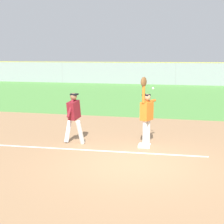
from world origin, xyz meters
TOP-DOWN VIEW (x-y plane):
  - ground_plane at (0.00, 0.00)m, footprint 77.84×77.84m
  - outfield_grass at (0.00, 15.89)m, footprint 48.32×18.26m
  - chalk_foul_line at (-3.93, 0.86)m, footprint 11.99×0.60m
  - first_base at (0.07, 1.76)m, footprint 0.39×0.39m
  - fielder at (0.09, 1.96)m, footprint 0.46×0.86m
  - runner at (-2.30, 1.62)m, footprint 0.75×0.84m
  - baseball at (0.25, 2.36)m, footprint 0.07×0.07m
  - outfield_fence at (0.00, 25.02)m, footprint 48.40×0.08m
  - parked_car_blue at (-5.66, 29.37)m, footprint 4.46×2.23m
  - parked_car_tan at (-1.05, 28.53)m, footprint 4.55×2.42m
  - parked_car_green at (4.10, 29.09)m, footprint 4.51×2.34m

SIDE VIEW (x-z plane):
  - ground_plane at x=0.00m, z-range 0.00..0.00m
  - chalk_foul_line at x=-3.93m, z-range 0.00..0.01m
  - outfield_grass at x=0.00m, z-range 0.00..0.01m
  - first_base at x=0.07m, z-range 0.00..0.08m
  - parked_car_blue at x=-5.66m, z-range 0.05..1.30m
  - parked_car_tan at x=-1.05m, z-range 0.05..1.30m
  - parked_car_green at x=4.10m, z-range 0.05..1.30m
  - runner at x=-2.30m, z-range 0.14..1.86m
  - fielder at x=0.09m, z-range -0.02..2.26m
  - outfield_fence at x=0.00m, z-range 0.00..2.26m
  - baseball at x=0.25m, z-range 1.83..1.90m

